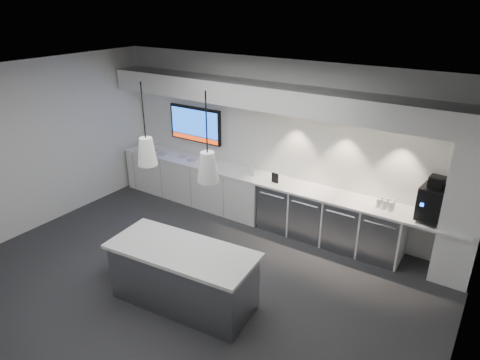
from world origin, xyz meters
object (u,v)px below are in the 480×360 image
Objects in this scene: wall_tv at (195,124)px; bin at (121,258)px; island at (183,276)px; coffee_machine at (433,202)px.

wall_tv is 3.27m from bin.
island is 4.45× the size of bin.
wall_tv is at bearing -177.47° from coffee_machine.
wall_tv is 2.63× the size of bin.
island is at bearing -128.50° from coffee_machine.
wall_tv is 4.69m from coffee_machine.
island is at bearing -54.44° from wall_tv.
wall_tv is 0.59× the size of island.
bin is at bearing -74.72° from wall_tv.
bin is 4.79m from coffee_machine.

